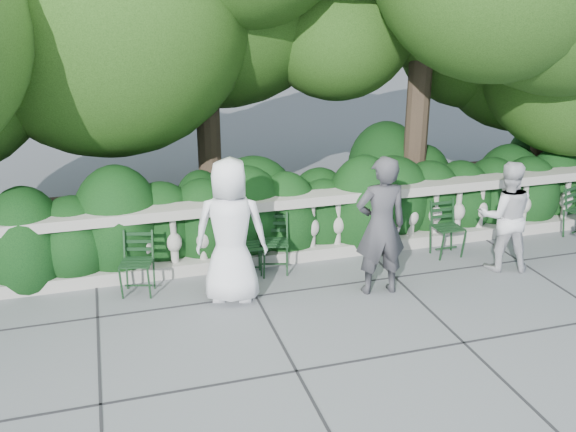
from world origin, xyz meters
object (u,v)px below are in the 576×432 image
object	(u,v)px
chair_e	(274,276)
person_woman_grey	(381,226)
person_casual_man	(505,216)
person_businessman	(231,231)
chair_c	(137,299)
chair_b	(251,280)
chair_d	(450,259)

from	to	relation	value
chair_e	person_woman_grey	bearing A→B (deg)	-19.94
chair_e	person_casual_man	distance (m)	3.34
chair_e	person_woman_grey	world-z (taller)	person_woman_grey
person_businessman	chair_e	bearing A→B (deg)	-127.91
person_casual_man	chair_c	bearing A→B (deg)	13.43
chair_c	person_woman_grey	world-z (taller)	person_woman_grey
chair_c	person_casual_man	distance (m)	5.17
chair_c	person_woman_grey	distance (m)	3.30
chair_b	person_casual_man	bearing A→B (deg)	-7.80
person_businessman	person_casual_man	distance (m)	3.89
chair_d	chair_b	bearing A→B (deg)	175.94
chair_b	chair_c	bearing A→B (deg)	-173.57
person_businessman	person_casual_man	xyz separation A→B (m)	(3.88, -0.15, -0.15)
chair_b	person_businessman	size ratio (longest dim) A/B	0.45
chair_b	chair_d	world-z (taller)	same
chair_e	chair_b	bearing A→B (deg)	-158.84
person_woman_grey	chair_c	bearing A→B (deg)	-7.99
person_businessman	person_woman_grey	bearing A→B (deg)	-173.92
person_businessman	chair_c	bearing A→B (deg)	-0.44
person_businessman	person_casual_man	size ratio (longest dim) A/B	1.19
chair_d	person_casual_man	bearing A→B (deg)	-44.23
chair_b	chair_d	bearing A→B (deg)	-0.55
chair_c	person_casual_man	xyz separation A→B (m)	(5.08, -0.51, 0.79)
chair_b	person_casual_man	world-z (taller)	person_casual_man
chair_c	chair_b	bearing A→B (deg)	19.91
chair_e	person_casual_man	world-z (taller)	person_casual_man
chair_b	chair_e	size ratio (longest dim) A/B	1.00
person_casual_man	chair_e	bearing A→B (deg)	7.47
chair_d	person_businessman	xyz separation A→B (m)	(-3.37, -0.33, 0.94)
chair_b	person_casual_man	size ratio (longest dim) A/B	0.53
person_businessman	chair_d	bearing A→B (deg)	-158.31
chair_b	person_businessman	xyz separation A→B (m)	(-0.36, -0.47, 0.94)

